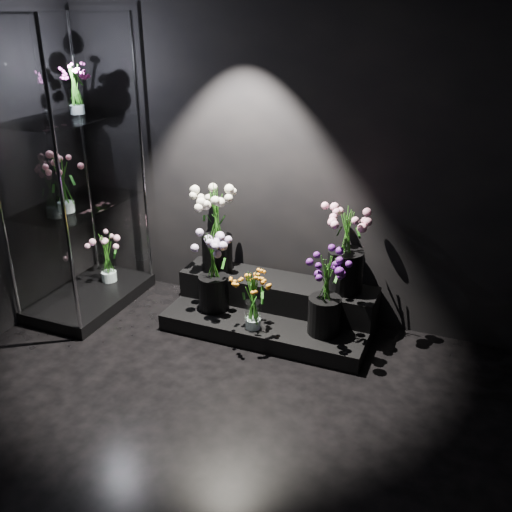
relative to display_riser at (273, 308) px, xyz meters
The scene contains 12 objects.
floor 1.68m from the display_riser, 88.60° to the right, with size 4.00×4.00×0.00m, color black.
wall_back 1.29m from the display_riser, 82.86° to the left, with size 4.00×4.00×0.00m, color black.
display_riser is the anchor object (origin of this frame).
display_case 1.94m from the display_riser, behind, with size 0.65×1.08×2.38m.
bouquet_orange_bells 0.41m from the display_riser, 96.43° to the right, with size 0.32×0.32×0.48m.
bouquet_lilac 0.61m from the display_riser, 159.93° to the right, with size 0.43×0.43×0.67m.
bouquet_purple 0.61m from the display_riser, 21.27° to the right, with size 0.40×0.40×0.63m.
bouquet_cream_roses 0.84m from the display_riser, 169.78° to the left, with size 0.49×0.49×0.74m.
bouquet_pink_roses 0.82m from the display_riser, 12.95° to the left, with size 0.49×0.49×0.69m.
bouquet_case_pink 1.93m from the display_riser, 162.90° to the right, with size 0.36×0.36×0.47m.
bouquet_case_magenta 2.33m from the display_riser, behind, with size 0.28×0.28×0.37m.
bouquet_case_base_pink 1.60m from the display_riser, behind, with size 0.35×0.35×0.49m.
Camera 1 is at (1.38, -2.17, 2.42)m, focal length 40.00 mm.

